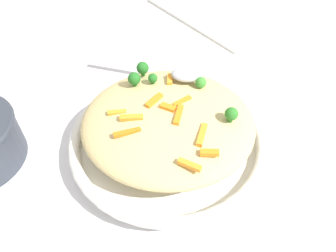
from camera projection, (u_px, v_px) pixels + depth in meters
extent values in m
plane|color=silver|center=(168.00, 149.00, 0.60)|extent=(2.40, 2.40, 0.00)
cylinder|color=white|center=(168.00, 145.00, 0.59)|extent=(0.32, 0.32, 0.02)
torus|color=white|center=(168.00, 137.00, 0.57)|extent=(0.35, 0.35, 0.02)
torus|color=black|center=(168.00, 135.00, 0.57)|extent=(0.34, 0.34, 0.00)
ellipsoid|color=#D1BA7A|center=(168.00, 122.00, 0.54)|extent=(0.29, 0.27, 0.06)
cube|color=orange|center=(202.00, 135.00, 0.49)|extent=(0.02, 0.04, 0.01)
cube|color=orange|center=(154.00, 101.00, 0.53)|extent=(0.03, 0.04, 0.01)
cube|color=orange|center=(190.00, 165.00, 0.45)|extent=(0.04, 0.02, 0.01)
cube|color=orange|center=(182.00, 101.00, 0.53)|extent=(0.03, 0.03, 0.01)
cube|color=orange|center=(127.00, 132.00, 0.49)|extent=(0.04, 0.02, 0.01)
cube|color=orange|center=(131.00, 118.00, 0.51)|extent=(0.04, 0.01, 0.01)
cube|color=orange|center=(179.00, 115.00, 0.51)|extent=(0.02, 0.04, 0.01)
cube|color=orange|center=(169.00, 80.00, 0.57)|extent=(0.01, 0.03, 0.01)
cube|color=orange|center=(117.00, 112.00, 0.52)|extent=(0.03, 0.01, 0.01)
cube|color=orange|center=(209.00, 153.00, 0.46)|extent=(0.03, 0.01, 0.01)
cube|color=orange|center=(168.00, 106.00, 0.52)|extent=(0.03, 0.02, 0.01)
cylinder|color=#205B1C|center=(153.00, 82.00, 0.57)|extent=(0.01, 0.01, 0.01)
sphere|color=#236B23|center=(153.00, 78.00, 0.56)|extent=(0.02, 0.02, 0.02)
cylinder|color=#377928|center=(200.00, 87.00, 0.57)|extent=(0.01, 0.01, 0.01)
sphere|color=#3D8E33|center=(201.00, 82.00, 0.56)|extent=(0.02, 0.02, 0.02)
cylinder|color=#205B1C|center=(135.00, 84.00, 0.57)|extent=(0.01, 0.01, 0.01)
sphere|color=#236B23|center=(134.00, 79.00, 0.56)|extent=(0.02, 0.02, 0.02)
cylinder|color=#296820|center=(230.00, 119.00, 0.51)|extent=(0.01, 0.01, 0.01)
sphere|color=#2D7A28|center=(231.00, 114.00, 0.50)|extent=(0.02, 0.02, 0.02)
cylinder|color=#205B1C|center=(143.00, 73.00, 0.59)|extent=(0.01, 0.01, 0.01)
sphere|color=#236B23|center=(143.00, 68.00, 0.58)|extent=(0.02, 0.02, 0.02)
ellipsoid|color=#B7B7BC|center=(187.00, 74.00, 0.57)|extent=(0.06, 0.04, 0.02)
cylinder|color=#B7B7BC|center=(194.00, 26.00, 0.59)|extent=(0.17, 0.03, 0.10)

